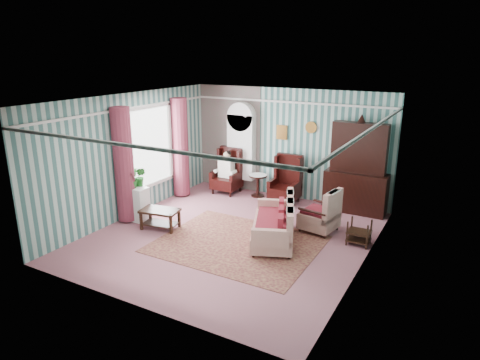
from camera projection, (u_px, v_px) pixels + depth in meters
The scene contains 17 objects.
floor at pixel (232, 236), 9.18m from camera, with size 6.00×6.00×0.00m, color #995967.
room_shell at pixel (211, 140), 9.03m from camera, with size 5.53×6.02×2.91m.
bookcase at pixel (241, 152), 11.86m from camera, with size 0.80×0.28×2.24m, color white.
dresser_hutch at pixel (357, 165), 10.23m from camera, with size 1.50×0.56×2.36m, color black.
wingback_left at pixel (226, 171), 11.79m from camera, with size 0.76×0.80×1.25m, color black.
wingback_right at pixel (285, 180), 10.98m from camera, with size 0.76×0.80×1.25m, color black.
seated_woman at pixel (226, 172), 11.80m from camera, with size 0.44×0.40×1.18m, color white, non-canonical shape.
round_side_table at pixel (258, 186), 11.60m from camera, with size 0.50×0.50×0.60m, color black.
nest_table at pixel (359, 232), 8.71m from camera, with size 0.45×0.38×0.54m, color black.
plant_stand at pixel (136, 204), 9.93m from camera, with size 0.55×0.35×0.80m, color silver.
rug at pixel (238, 244), 8.79m from camera, with size 3.20×2.60×0.01m, color #52251B.
sofa at pixel (273, 217), 8.80m from camera, with size 1.83×0.93×1.05m, color beige.
floral_armchair at pixel (320, 209), 9.29m from camera, with size 0.81×0.75×1.02m, color beige.
coffee_table at pixel (160, 219), 9.50m from camera, with size 0.83×0.50×0.45m, color black.
potted_plant_a at pixel (133, 180), 9.72m from camera, with size 0.36×0.31×0.40m, color #204B17.
potted_plant_b at pixel (140, 177), 9.85m from camera, with size 0.25×0.20×0.45m, color #1D4C17.
potted_plant_c at pixel (134, 177), 9.86m from camera, with size 0.23×0.23×0.42m, color #224A17.
Camera 1 is at (4.24, -7.30, 3.81)m, focal length 32.00 mm.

